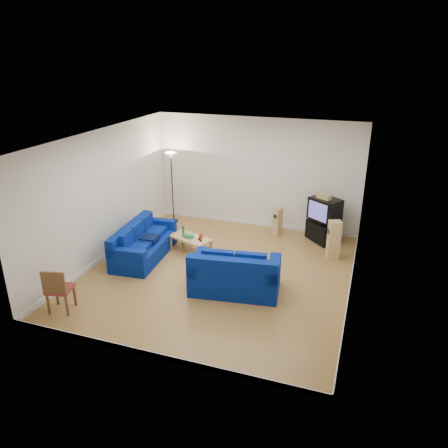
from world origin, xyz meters
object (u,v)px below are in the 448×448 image
(coffee_table, at_px, (190,239))
(television, at_px, (325,209))
(sofa_three_seat, at_px, (142,245))
(tv_stand, at_px, (322,232))
(sofa_loveseat, at_px, (235,277))

(coffee_table, xyz_separation_m, television, (3.16, 1.82, 0.58))
(sofa_three_seat, relative_size, coffee_table, 1.82)
(tv_stand, bearing_deg, sofa_loveseat, -66.48)
(coffee_table, relative_size, tv_stand, 1.41)
(tv_stand, bearing_deg, coffee_table, -103.41)
(tv_stand, bearing_deg, sofa_three_seat, -102.60)
(coffee_table, bearing_deg, television, 29.96)
(tv_stand, xyz_separation_m, television, (0.03, 0.00, 0.66))
(sofa_three_seat, height_order, sofa_loveseat, sofa_loveseat)
(coffee_table, relative_size, television, 1.29)
(tv_stand, relative_size, television, 0.92)
(sofa_three_seat, height_order, tv_stand, sofa_three_seat)
(coffee_table, distance_m, television, 3.69)
(coffee_table, bearing_deg, tv_stand, 30.11)
(coffee_table, height_order, television, television)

